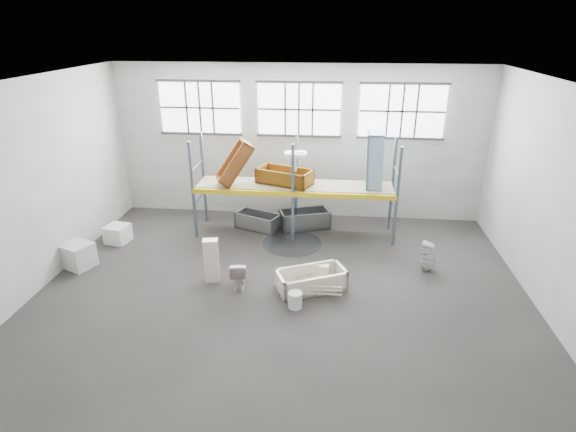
# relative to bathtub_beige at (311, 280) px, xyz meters

# --- Properties ---
(floor) EXTENTS (12.00, 10.00, 0.10)m
(floor) POSITION_rel_bathtub_beige_xyz_m (-0.71, -0.23, -0.30)
(floor) COLOR #45403B
(floor) RESTS_ON ground
(ceiling) EXTENTS (12.00, 10.00, 0.10)m
(ceiling) POSITION_rel_bathtub_beige_xyz_m (-0.71, -0.23, 4.80)
(ceiling) COLOR silver
(ceiling) RESTS_ON ground
(wall_back) EXTENTS (12.00, 0.10, 5.00)m
(wall_back) POSITION_rel_bathtub_beige_xyz_m (-0.71, 4.82, 2.25)
(wall_back) COLOR #A7A499
(wall_back) RESTS_ON ground
(wall_front) EXTENTS (12.00, 0.10, 5.00)m
(wall_front) POSITION_rel_bathtub_beige_xyz_m (-0.71, -5.28, 2.25)
(wall_front) COLOR #A9A69C
(wall_front) RESTS_ON ground
(wall_left) EXTENTS (0.10, 10.00, 5.00)m
(wall_left) POSITION_rel_bathtub_beige_xyz_m (-6.76, -0.23, 2.25)
(wall_left) COLOR #9F9D94
(wall_left) RESTS_ON ground
(wall_right) EXTENTS (0.10, 10.00, 5.00)m
(wall_right) POSITION_rel_bathtub_beige_xyz_m (5.34, -0.23, 2.25)
(wall_right) COLOR #B1AEA5
(wall_right) RESTS_ON ground
(window_left) EXTENTS (2.60, 0.04, 1.60)m
(window_left) POSITION_rel_bathtub_beige_xyz_m (-3.91, 4.71, 3.35)
(window_left) COLOR white
(window_left) RESTS_ON wall_back
(window_mid) EXTENTS (2.60, 0.04, 1.60)m
(window_mid) POSITION_rel_bathtub_beige_xyz_m (-0.71, 4.71, 3.35)
(window_mid) COLOR white
(window_mid) RESTS_ON wall_back
(window_right) EXTENTS (2.60, 0.04, 1.60)m
(window_right) POSITION_rel_bathtub_beige_xyz_m (2.49, 4.71, 3.35)
(window_right) COLOR white
(window_right) RESTS_ON wall_back
(rack_upright_la) EXTENTS (0.08, 0.08, 3.00)m
(rack_upright_la) POSITION_rel_bathtub_beige_xyz_m (-3.71, 2.67, 1.25)
(rack_upright_la) COLOR slate
(rack_upright_la) RESTS_ON floor
(rack_upright_lb) EXTENTS (0.08, 0.08, 3.00)m
(rack_upright_lb) POSITION_rel_bathtub_beige_xyz_m (-3.71, 3.87, 1.25)
(rack_upright_lb) COLOR slate
(rack_upright_lb) RESTS_ON floor
(rack_upright_ma) EXTENTS (0.08, 0.08, 3.00)m
(rack_upright_ma) POSITION_rel_bathtub_beige_xyz_m (-0.71, 2.67, 1.25)
(rack_upright_ma) COLOR slate
(rack_upright_ma) RESTS_ON floor
(rack_upright_mb) EXTENTS (0.08, 0.08, 3.00)m
(rack_upright_mb) POSITION_rel_bathtub_beige_xyz_m (-0.71, 3.87, 1.25)
(rack_upright_mb) COLOR slate
(rack_upright_mb) RESTS_ON floor
(rack_upright_ra) EXTENTS (0.08, 0.08, 3.00)m
(rack_upright_ra) POSITION_rel_bathtub_beige_xyz_m (2.29, 2.67, 1.25)
(rack_upright_ra) COLOR slate
(rack_upright_ra) RESTS_ON floor
(rack_upright_rb) EXTENTS (0.08, 0.08, 3.00)m
(rack_upright_rb) POSITION_rel_bathtub_beige_xyz_m (2.29, 3.87, 1.25)
(rack_upright_rb) COLOR slate
(rack_upright_rb) RESTS_ON floor
(rack_beam_front) EXTENTS (6.00, 0.10, 0.14)m
(rack_beam_front) POSITION_rel_bathtub_beige_xyz_m (-0.71, 2.67, 1.25)
(rack_beam_front) COLOR yellow
(rack_beam_front) RESTS_ON floor
(rack_beam_back) EXTENTS (6.00, 0.10, 0.14)m
(rack_beam_back) POSITION_rel_bathtub_beige_xyz_m (-0.71, 3.87, 1.25)
(rack_beam_back) COLOR yellow
(rack_beam_back) RESTS_ON floor
(shelf_deck) EXTENTS (5.90, 1.10, 0.03)m
(shelf_deck) POSITION_rel_bathtub_beige_xyz_m (-0.71, 3.27, 1.33)
(shelf_deck) COLOR gray
(shelf_deck) RESTS_ON floor
(wet_patch) EXTENTS (1.80, 1.80, 0.00)m
(wet_patch) POSITION_rel_bathtub_beige_xyz_m (-0.71, 2.47, -0.25)
(wet_patch) COLOR black
(wet_patch) RESTS_ON floor
(bathtub_beige) EXTENTS (1.87, 1.41, 0.50)m
(bathtub_beige) POSITION_rel_bathtub_beige_xyz_m (0.00, 0.00, 0.00)
(bathtub_beige) COLOR beige
(bathtub_beige) RESTS_ON floor
(cistern_spare) EXTENTS (0.40, 0.25, 0.36)m
(cistern_spare) POSITION_rel_bathtub_beige_xyz_m (0.25, 0.41, 0.03)
(cistern_spare) COLOR beige
(cistern_spare) RESTS_ON bathtub_beige
(sink_in_tub) EXTENTS (0.57, 0.57, 0.16)m
(sink_in_tub) POSITION_rel_bathtub_beige_xyz_m (-0.23, 0.31, -0.09)
(sink_in_tub) COLOR beige
(sink_in_tub) RESTS_ON bathtub_beige
(toilet_beige) EXTENTS (0.51, 0.77, 0.73)m
(toilet_beige) POSITION_rel_bathtub_beige_xyz_m (-1.81, -0.08, 0.12)
(toilet_beige) COLOR #C2ADA7
(toilet_beige) RESTS_ON floor
(cistern_tall) EXTENTS (0.41, 0.31, 1.16)m
(cistern_tall) POSITION_rel_bathtub_beige_xyz_m (-2.54, 0.12, 0.33)
(cistern_tall) COLOR beige
(cistern_tall) RESTS_ON floor
(toilet_white) EXTENTS (0.48, 0.47, 0.82)m
(toilet_white) POSITION_rel_bathtub_beige_xyz_m (3.04, 1.24, 0.16)
(toilet_white) COLOR white
(toilet_white) RESTS_ON floor
(steel_tub_left) EXTENTS (1.54, 1.15, 0.51)m
(steel_tub_left) POSITION_rel_bathtub_beige_xyz_m (-1.90, 3.43, 0.01)
(steel_tub_left) COLOR #B1B2BA
(steel_tub_left) RESTS_ON floor
(steel_tub_right) EXTENTS (1.71, 1.18, 0.57)m
(steel_tub_right) POSITION_rel_bathtub_beige_xyz_m (-0.41, 3.69, 0.04)
(steel_tub_right) COLOR #929599
(steel_tub_right) RESTS_ON floor
(rust_tub_flat) EXTENTS (1.82, 1.33, 0.47)m
(rust_tub_flat) POSITION_rel_bathtub_beige_xyz_m (-1.02, 3.33, 1.57)
(rust_tub_flat) COLOR brown
(rust_tub_flat) RESTS_ON shelf_deck
(rust_tub_tilted) EXTENTS (1.30, 1.01, 1.39)m
(rust_tub_tilted) POSITION_rel_bathtub_beige_xyz_m (-2.48, 3.05, 2.05)
(rust_tub_tilted) COLOR #9A5A15
(rust_tub_tilted) RESTS_ON shelf_deck
(sink_on_shelf) EXTENTS (0.79, 0.68, 0.60)m
(sink_on_shelf) POSITION_rel_bathtub_beige_xyz_m (-0.68, 3.11, 1.85)
(sink_on_shelf) COLOR white
(sink_on_shelf) RESTS_ON rust_tub_flat
(blue_tub_upright) EXTENTS (0.57, 0.82, 1.70)m
(blue_tub_upright) POSITION_rel_bathtub_beige_xyz_m (1.64, 3.30, 2.15)
(blue_tub_upright) COLOR #83ADCC
(blue_tub_upright) RESTS_ON shelf_deck
(bucket) EXTENTS (0.39, 0.39, 0.39)m
(bucket) POSITION_rel_bathtub_beige_xyz_m (-0.33, -0.85, -0.05)
(bucket) COLOR silver
(bucket) RESTS_ON floor
(carton_near) EXTENTS (0.98, 0.92, 0.67)m
(carton_near) POSITION_rel_bathtub_beige_xyz_m (-6.35, 0.50, 0.09)
(carton_near) COLOR beige
(carton_near) RESTS_ON floor
(carton_far) EXTENTS (0.73, 0.73, 0.52)m
(carton_far) POSITION_rel_bathtub_beige_xyz_m (-5.95, 2.06, 0.01)
(carton_far) COLOR silver
(carton_far) RESTS_ON floor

